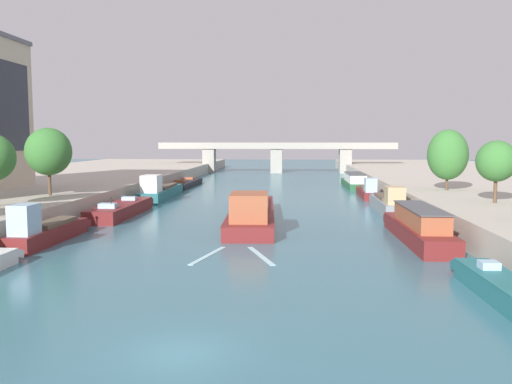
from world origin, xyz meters
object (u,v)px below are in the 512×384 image
moored_boat_right_upstream (503,288)px  moored_boat_left_gap_after (185,183)px  moored_boat_right_gap_after (388,203)px  moored_boat_right_lone (355,181)px  tree_right_midway (448,155)px  tree_right_far (496,161)px  barge_midriver (252,212)px  tree_left_nearest (49,152)px  moored_boat_right_far (418,227)px  moored_boat_left_second (121,209)px  moored_boat_left_end (160,191)px  bridge_far (277,154)px  moored_boat_left_downstream (46,230)px  moored_boat_right_second (367,191)px

moored_boat_right_upstream → moored_boat_left_gap_after: bearing=114.4°
moored_boat_right_gap_after → moored_boat_right_lone: moored_boat_right_gap_after is taller
moored_boat_right_upstream → tree_right_midway: size_ratio=1.51×
moored_boat_right_upstream → tree_right_far: size_ratio=1.84×
barge_midriver → moored_boat_right_gap_after: (14.40, 8.67, -0.05)m
tree_left_nearest → moored_boat_right_upstream: bearing=-36.9°
moored_boat_left_gap_after → moored_boat_right_gap_after: (28.94, -30.88, 0.47)m
moored_boat_right_far → tree_right_midway: (7.67, 20.09, 5.07)m
moored_boat_right_lone → tree_left_nearest: tree_left_nearest is taller
moored_boat_right_gap_after → moored_boat_right_lone: size_ratio=0.78×
barge_midriver → tree_right_far: 22.79m
tree_right_far → moored_boat_right_upstream: bearing=-108.9°
moored_boat_left_second → moored_boat_left_gap_after: size_ratio=0.94×
moored_boat_right_upstream → moored_boat_right_gap_after: moored_boat_right_gap_after is taller
moored_boat_left_end → moored_boat_right_gap_after: size_ratio=1.28×
bridge_far → moored_boat_left_downstream: bearing=-99.3°
moored_boat_left_downstream → moored_boat_right_far: moored_boat_left_downstream is taller
tree_left_nearest → bridge_far: size_ratio=0.12×
barge_midriver → tree_right_midway: (21.38, 11.45, 5.20)m
moored_boat_left_second → moored_boat_left_end: moored_boat_left_end is taller
moored_boat_left_gap_after → bridge_far: 41.91m
moored_boat_right_upstream → tree_right_midway: 36.60m
moored_boat_right_second → tree_left_nearest: size_ratio=1.73×
moored_boat_right_gap_after → moored_boat_left_end: bearing=158.0°
moored_boat_left_downstream → tree_right_midway: (36.30, 22.86, 5.24)m
moored_boat_left_second → moored_boat_left_gap_after: moored_boat_left_second is taller
moored_boat_right_far → moored_boat_right_gap_after: bearing=87.7°
moored_boat_right_upstream → tree_right_midway: (7.04, 35.47, 5.63)m
moored_boat_left_downstream → tree_right_midway: size_ratio=1.63×
moored_boat_right_lone → moored_boat_left_gap_after: bearing=-179.0°
moored_boat_left_end → moored_boat_right_gap_after: bearing=-22.0°
moored_boat_right_gap_after → tree_right_midway: bearing=21.7°
barge_midriver → tree_left_nearest: size_ratio=3.53×
moored_boat_right_gap_after → tree_right_far: bearing=-51.1°
moored_boat_right_lone → moored_boat_left_downstream: bearing=-119.5°
moored_boat_left_second → moored_boat_left_gap_after: (-0.49, 35.60, -0.17)m
moored_boat_right_upstream → barge_midriver: bearing=120.8°
barge_midriver → moored_boat_left_second: (-14.05, 3.96, -0.36)m
moored_boat_left_downstream → tree_left_nearest: (-6.15, 13.98, 5.72)m
moored_boat_left_second → moored_boat_right_lone: size_ratio=0.88×
moored_boat_right_upstream → moored_boat_right_far: bearing=92.4°
moored_boat_left_downstream → moored_boat_right_far: bearing=5.5°
moored_boat_right_gap_after → bridge_far: bridge_far is taller
moored_boat_right_gap_after → tree_right_far: size_ratio=2.33×
tree_right_midway → bridge_far: tree_right_midway is taller
moored_boat_right_far → tree_left_nearest: (-34.77, 11.20, 5.54)m
bridge_far → moored_boat_right_gap_after: bearing=-78.2°
moored_boat_left_downstream → moored_boat_left_end: (0.91, 31.58, 0.06)m
moored_boat_right_far → moored_boat_left_downstream: bearing=-174.5°
moored_boat_left_downstream → tree_right_far: bearing=15.7°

